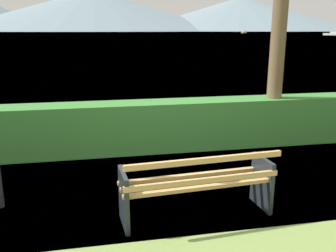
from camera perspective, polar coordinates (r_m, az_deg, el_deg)
The scene contains 7 objects.
ground_plane at distance 4.77m, azimuth 4.28°, elevation -13.54°, with size 1400.00×1400.00×0.00m, color olive.
water_surface at distance 313.58m, azimuth -11.32°, elevation 14.09°, with size 620.00×620.00×0.00m, color slate.
park_bench at distance 4.53m, azimuth 4.65°, elevation -9.09°, with size 1.92×0.71×0.87m.
hedge_row at distance 7.04m, azimuth -1.41°, elevation 0.05°, with size 8.27×0.65×0.94m, color #387A33.
sailboat_mid at distance 162.10m, azimuth 24.45°, elevation 12.91°, with size 6.76×8.08×1.62m.
tender_far at distance 241.63m, azimuth 11.71°, elevation 14.09°, with size 5.26×5.67×1.70m.
distant_hills at distance 570.43m, azimuth -17.78°, elevation 17.35°, with size 806.96×398.64×87.72m.
Camera 1 is at (-1.15, -4.04, 2.26)m, focal length 39.22 mm.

